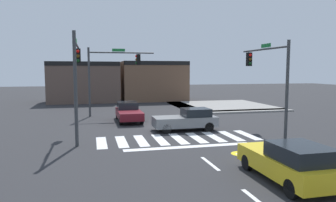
{
  "coord_description": "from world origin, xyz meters",
  "views": [
    {
      "loc": [
        -4.81,
        -21.71,
        3.97
      ],
      "look_at": [
        0.38,
        -0.34,
        1.79
      ],
      "focal_mm": 33.46,
      "sensor_mm": 36.0,
      "label": 1
    }
  ],
  "objects_px": {
    "traffic_signal_southwest": "(77,68)",
    "traffic_signal_southeast": "(268,70)",
    "car_yellow": "(290,162)",
    "car_maroon": "(128,112)",
    "traffic_signal_northwest": "(112,68)",
    "car_gray": "(187,120)"
  },
  "relations": [
    {
      "from": "car_yellow",
      "to": "car_gray",
      "type": "bearing_deg",
      "value": 3.92
    },
    {
      "from": "traffic_signal_southwest",
      "to": "car_maroon",
      "type": "height_order",
      "value": "traffic_signal_southwest"
    },
    {
      "from": "traffic_signal_northwest",
      "to": "car_maroon",
      "type": "distance_m",
      "value": 4.73
    },
    {
      "from": "traffic_signal_southwest",
      "to": "traffic_signal_southeast",
      "type": "height_order",
      "value": "traffic_signal_southwest"
    },
    {
      "from": "traffic_signal_northwest",
      "to": "car_gray",
      "type": "distance_m",
      "value": 9.6
    },
    {
      "from": "traffic_signal_southwest",
      "to": "car_yellow",
      "type": "height_order",
      "value": "traffic_signal_southwest"
    },
    {
      "from": "traffic_signal_southeast",
      "to": "traffic_signal_southwest",
      "type": "bearing_deg",
      "value": 85.47
    },
    {
      "from": "traffic_signal_southeast",
      "to": "traffic_signal_northwest",
      "type": "bearing_deg",
      "value": 43.16
    },
    {
      "from": "traffic_signal_northwest",
      "to": "traffic_signal_southwest",
      "type": "bearing_deg",
      "value": -106.07
    },
    {
      "from": "car_yellow",
      "to": "car_maroon",
      "type": "bearing_deg",
      "value": 15.23
    },
    {
      "from": "traffic_signal_northwest",
      "to": "car_gray",
      "type": "height_order",
      "value": "traffic_signal_northwest"
    },
    {
      "from": "traffic_signal_southwest",
      "to": "car_maroon",
      "type": "xyz_separation_m",
      "value": [
        3.55,
        5.63,
        -3.36
      ]
    },
    {
      "from": "car_yellow",
      "to": "traffic_signal_southeast",
      "type": "bearing_deg",
      "value": -26.16
    },
    {
      "from": "traffic_signal_southeast",
      "to": "car_gray",
      "type": "relative_size",
      "value": 1.37
    },
    {
      "from": "traffic_signal_southwest",
      "to": "car_yellow",
      "type": "bearing_deg",
      "value": -140.41
    },
    {
      "from": "car_yellow",
      "to": "car_gray",
      "type": "height_order",
      "value": "car_yellow"
    },
    {
      "from": "car_gray",
      "to": "car_yellow",
      "type": "bearing_deg",
      "value": 93.92
    },
    {
      "from": "traffic_signal_southeast",
      "to": "car_yellow",
      "type": "height_order",
      "value": "traffic_signal_southeast"
    },
    {
      "from": "traffic_signal_southwest",
      "to": "traffic_signal_southeast",
      "type": "xyz_separation_m",
      "value": [
        11.62,
        -0.92,
        -0.11
      ]
    },
    {
      "from": "traffic_signal_southwest",
      "to": "car_gray",
      "type": "xyz_separation_m",
      "value": [
        6.89,
        0.93,
        -3.37
      ]
    },
    {
      "from": "traffic_signal_southeast",
      "to": "car_yellow",
      "type": "xyz_separation_m",
      "value": [
        -4.05,
        -8.24,
        -3.24
      ]
    },
    {
      "from": "car_maroon",
      "to": "traffic_signal_northwest",
      "type": "bearing_deg",
      "value": -162.03
    }
  ]
}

